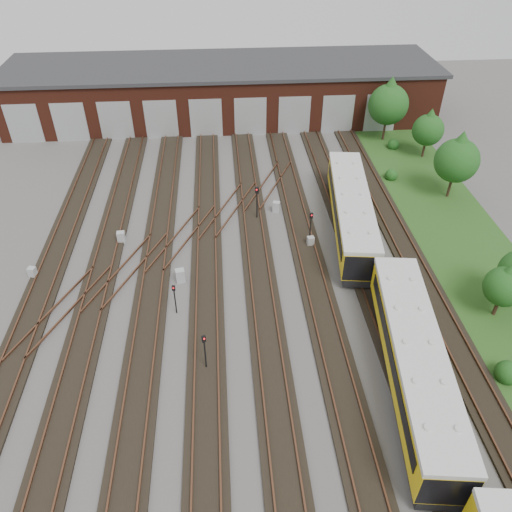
{
  "coord_description": "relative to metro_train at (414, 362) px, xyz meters",
  "views": [
    {
      "loc": [
        -0.49,
        -20.02,
        24.36
      ],
      "look_at": [
        1.7,
        8.64,
        2.0
      ],
      "focal_mm": 35.0,
      "sensor_mm": 36.0,
      "label": 1
    }
  ],
  "objects": [
    {
      "name": "signal_mast_1",
      "position": [
        -14.08,
        7.1,
        -0.36
      ],
      "size": [
        0.22,
        0.2,
        2.48
      ],
      "rotation": [
        0.0,
        0.0,
        -0.02
      ],
      "color": "black",
      "rests_on": "ground"
    },
    {
      "name": "relay_cabinet_3",
      "position": [
        -5.8,
        19.39,
        -1.45
      ],
      "size": [
        0.72,
        0.65,
        1.02
      ],
      "primitive_type": "cube",
      "rotation": [
        0.0,
        0.0,
        -0.27
      ],
      "color": "#A2A5A7",
      "rests_on": "ground"
    },
    {
      "name": "maintenance_shed",
      "position": [
        -10.01,
        41.85,
        1.24
      ],
      "size": [
        51.0,
        12.5,
        6.35
      ],
      "color": "#4E1F13",
      "rests_on": "ground"
    },
    {
      "name": "bush_0",
      "position": [
        6.0,
        -0.09,
        -1.22
      ],
      "size": [
        1.48,
        1.48,
        1.48
      ],
      "primitive_type": "sphere",
      "color": "#164413",
      "rests_on": "ground"
    },
    {
      "name": "bush_2",
      "position": [
        8.42,
        31.23,
        -1.35
      ],
      "size": [
        1.23,
        1.23,
        1.23
      ],
      "primitive_type": "sphere",
      "color": "#164413",
      "rests_on": "ground"
    },
    {
      "name": "relay_cabinet_1",
      "position": [
        -13.94,
        10.43,
        -1.42
      ],
      "size": [
        0.74,
        0.65,
        1.09
      ],
      "primitive_type": "cube",
      "rotation": [
        0.0,
        0.0,
        0.18
      ],
      "color": "#A2A5A7",
      "rests_on": "ground"
    },
    {
      "name": "signal_mast_2",
      "position": [
        -7.62,
        18.36,
        0.11
      ],
      "size": [
        0.33,
        0.31,
        3.19
      ],
      "rotation": [
        0.0,
        0.0,
        -0.36
      ],
      "color": "black",
      "rests_on": "ground"
    },
    {
      "name": "metro_train",
      "position": [
        0.0,
        0.0,
        0.0
      ],
      "size": [
        4.7,
        47.66,
        3.19
      ],
      "rotation": [
        0.0,
        0.0,
        -0.13
      ],
      "color": "black",
      "rests_on": "ground"
    },
    {
      "name": "ground",
      "position": [
        -10.0,
        1.88,
        -1.96
      ],
      "size": [
        120.0,
        120.0,
        0.0
      ],
      "primitive_type": "plane",
      "color": "#454340",
      "rests_on": "ground"
    },
    {
      "name": "grass_verge",
      "position": [
        9.0,
        11.88,
        -1.94
      ],
      "size": [
        8.0,
        55.0,
        0.05
      ],
      "primitive_type": "cube",
      "color": "#224A18",
      "rests_on": "ground"
    },
    {
      "name": "relay_cabinet_2",
      "position": [
        -18.97,
        15.74,
        -1.45
      ],
      "size": [
        0.65,
        0.55,
        1.03
      ],
      "primitive_type": "cube",
      "rotation": [
        0.0,
        0.0,
        0.05
      ],
      "color": "#A2A5A7",
      "rests_on": "ground"
    },
    {
      "name": "relay_cabinet_0",
      "position": [
        -25.0,
        11.74,
        -1.5
      ],
      "size": [
        0.66,
        0.59,
        0.92
      ],
      "primitive_type": "cube",
      "rotation": [
        0.0,
        0.0,
        -0.27
      ],
      "color": "#A2A5A7",
      "rests_on": "ground"
    },
    {
      "name": "signal_mast_0",
      "position": [
        -12.01,
        2.03,
        -0.11
      ],
      "size": [
        0.27,
        0.26,
        2.9
      ],
      "rotation": [
        0.0,
        0.0,
        0.35
      ],
      "color": "black",
      "rests_on": "ground"
    },
    {
      "name": "tree_1",
      "position": [
        10.95,
        28.99,
        1.46
      ],
      "size": [
        3.22,
        3.22,
        5.33
      ],
      "color": "#332117",
      "rests_on": "ground"
    },
    {
      "name": "tree_2",
      "position": [
        10.52,
        20.81,
        2.25
      ],
      "size": [
        3.96,
        3.96,
        6.56
      ],
      "color": "#332117",
      "rests_on": "ground"
    },
    {
      "name": "track_network",
      "position": [
        -10.17,
        2.46,
        -1.86
      ],
      "size": [
        30.4,
        70.0,
        0.33
      ],
      "color": "black",
      "rests_on": "ground"
    },
    {
      "name": "tree_3",
      "position": [
        7.77,
        5.26,
        0.92
      ],
      "size": [
        2.71,
        2.71,
        4.49
      ],
      "color": "#332117",
      "rests_on": "ground"
    },
    {
      "name": "signal_mast_3",
      "position": [
        -3.63,
        14.33,
        -0.02
      ],
      "size": [
        0.26,
        0.24,
        3.03
      ],
      "rotation": [
        0.0,
        0.0,
        0.09
      ],
      "color": "black",
      "rests_on": "ground"
    },
    {
      "name": "relay_cabinet_4",
      "position": [
        -3.58,
        14.09,
        -1.52
      ],
      "size": [
        0.6,
        0.52,
        0.88
      ],
      "primitive_type": "cube",
      "rotation": [
        0.0,
        0.0,
        0.17
      ],
      "color": "#A2A5A7",
      "rests_on": "ground"
    },
    {
      "name": "bush_1",
      "position": [
        6.19,
        24.51,
        -1.35
      ],
      "size": [
        1.23,
        1.23,
        1.23
      ],
      "primitive_type": "sphere",
      "color": "#164413",
      "rests_on": "ground"
    },
    {
      "name": "tree_0",
      "position": [
        7.92,
        33.52,
        2.65
      ],
      "size": [
        4.33,
        4.33,
        7.18
      ],
      "color": "#332117",
      "rests_on": "ground"
    }
  ]
}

